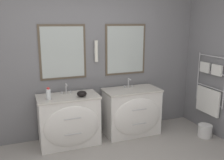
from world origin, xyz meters
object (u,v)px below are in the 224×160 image
at_px(vanity_right, 132,112).
at_px(amenity_bowl, 82,94).
at_px(vanity_left, 69,120).
at_px(waste_bin, 205,130).
at_px(toiletry_bottle, 48,94).

relative_size(vanity_right, amenity_bowl, 6.21).
distance_m(vanity_left, waste_bin, 2.31).
height_order(vanity_left, amenity_bowl, amenity_bowl).
distance_m(vanity_right, amenity_bowl, 1.01).
distance_m(vanity_right, waste_bin, 1.29).
relative_size(vanity_left, toiletry_bottle, 5.26).
bearing_deg(amenity_bowl, waste_bin, -13.37).
bearing_deg(amenity_bowl, toiletry_bottle, 176.44).
height_order(vanity_left, vanity_right, same).
xyz_separation_m(vanity_right, toiletry_bottle, (-1.40, -0.05, 0.48)).
xyz_separation_m(vanity_right, amenity_bowl, (-0.90, -0.08, 0.44)).
relative_size(vanity_left, waste_bin, 4.06).
relative_size(vanity_right, waste_bin, 4.06).
bearing_deg(vanity_right, amenity_bowl, -174.72).
bearing_deg(vanity_left, toiletry_bottle, -170.12).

